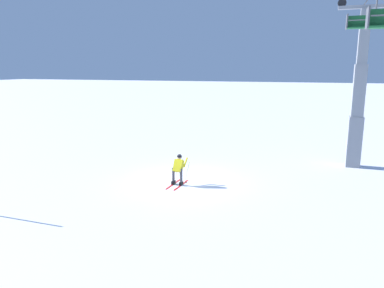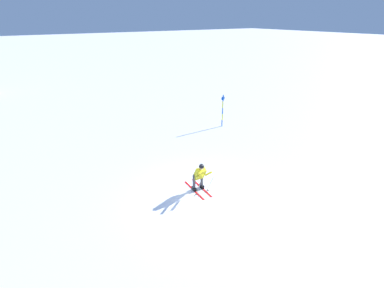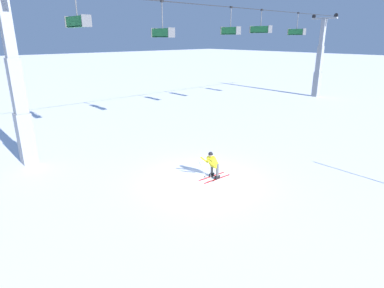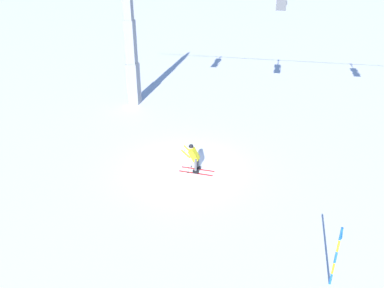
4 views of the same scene
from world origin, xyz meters
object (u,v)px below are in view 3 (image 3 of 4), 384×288
Objects in this scene: chairlift_seat_fourth at (260,29)px; chairlift_seat_nearest at (77,22)px; chairlift_seat_second at (162,32)px; skier_carving_main at (212,163)px; lift_tower_far at (319,63)px; chairlift_seat_farthest at (296,32)px; chairlift_seat_middle at (230,30)px; lift_tower_near at (18,95)px.

chairlift_seat_nearest is at bearing 180.00° from chairlift_seat_fourth.
chairlift_seat_second and chairlift_seat_fourth have the same top height.
skier_carving_main is 0.19× the size of lift_tower_far.
chairlift_seat_second is at bearing 180.00° from chairlift_seat_farthest.
chairlift_seat_middle is 10.06m from chairlift_seat_farthest.
chairlift_seat_fourth is (20.52, -0.00, 3.56)m from lift_tower_near.
skier_carving_main is at bearing -111.86° from chairlift_seat_second.
lift_tower_far is 3.89× the size of chairlift_seat_nearest.
chairlift_seat_nearest reaches higher than skier_carving_main.
chairlift_seat_second is (-22.55, 0.00, 3.16)m from lift_tower_far.
lift_tower_far reaches higher than chairlift_seat_fourth.
skier_carving_main is 17.85m from chairlift_seat_fourth.
chairlift_seat_nearest is 1.09× the size of chairlift_seat_farthest.
chairlift_seat_second is 1.10× the size of chairlift_seat_middle.
chairlift_seat_second is at bearing 0.00° from lift_tower_near.
chairlift_seat_nearest is 12.89m from chairlift_seat_middle.
chairlift_seat_fourth is at bearing -180.00° from lift_tower_far.
chairlift_seat_farthest is at bearing 0.00° from chairlift_seat_middle.
chairlift_seat_middle is (10.30, 8.38, 6.44)m from skier_carving_main.
chairlift_seat_farthest is (-5.55, -0.00, 3.37)m from lift_tower_far.
skier_carving_main is 0.80× the size of chairlift_seat_middle.
lift_tower_near reaches higher than chairlift_seat_fourth.
chairlift_seat_second is at bearing 180.00° from lift_tower_far.
lift_tower_near is 10.08m from chairlift_seat_second.
chairlift_seat_nearest is 16.92m from chairlift_seat_fourth.
chairlift_seat_middle is (16.48, 0.00, 3.43)m from lift_tower_near.
lift_tower_near reaches higher than chairlift_seat_second.
chairlift_seat_nearest is (3.60, 0.00, 3.73)m from lift_tower_near.
chairlift_seat_second is at bearing 180.00° from chairlift_seat_middle.
chairlift_seat_nearest and chairlift_seat_farthest have the same top height.
chairlift_seat_fourth is 0.97× the size of chairlift_seat_farthest.
chairlift_seat_second is at bearing 180.00° from chairlift_seat_fourth.
chairlift_seat_second is 6.94m from chairlift_seat_middle.
skier_carving_main is at bearing -140.87° from chairlift_seat_middle.
lift_tower_near reaches higher than chairlift_seat_farthest.
chairlift_seat_middle is at bearing -180.00° from lift_tower_far.
lift_tower_far is (32.10, 0.00, 0.07)m from lift_tower_near.
lift_tower_near reaches higher than chairlift_seat_middle.
lift_tower_far is at bearing 0.00° from chairlift_seat_nearest.
chairlift_seat_fourth is at bearing -0.00° from lift_tower_near.
lift_tower_near is 20.82m from chairlift_seat_fourth.
lift_tower_far is 12.09m from chairlift_seat_fourth.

